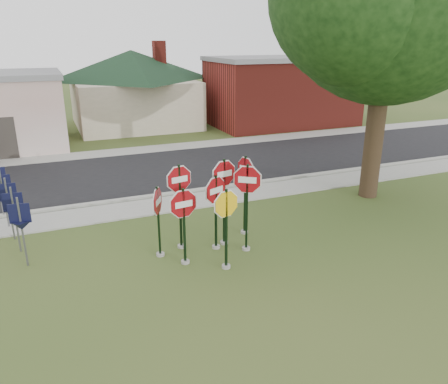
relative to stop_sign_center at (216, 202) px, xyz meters
name	(u,v)px	position (x,y,z in m)	size (l,w,h in m)	color
ground	(229,273)	(-0.20, -1.50, -1.47)	(120.00, 120.00, 0.00)	#324B1C
sidewalk_near	(172,204)	(-0.20, 4.00, -1.44)	(60.00, 1.60, 0.06)	gray
road	(146,172)	(-0.20, 8.50, -1.45)	(60.00, 7.00, 0.04)	black
sidewalk_far	(128,151)	(-0.20, 12.80, -1.44)	(60.00, 1.60, 0.06)	gray
curb	(165,195)	(-0.20, 5.00, -1.40)	(60.00, 0.20, 0.14)	gray
stop_sign_center	(216,202)	(0.00, 0.00, 0.00)	(1.02, 0.46, 2.39)	gray
stop_sign_yellow	(226,219)	(-0.18, -1.22, -0.03)	(1.01, 0.24, 2.38)	gray
stop_sign_left	(184,216)	(-1.14, -0.54, -0.05)	(1.09, 0.24, 2.32)	gray
stop_sign_right	(247,195)	(0.79, -0.44, 0.27)	(0.93, 0.64, 2.75)	gray
stop_sign_back_right	(224,189)	(0.34, 0.18, 0.29)	(1.07, 0.25, 2.78)	gray
stop_sign_back_left	(180,195)	(-0.94, 0.43, 0.22)	(1.07, 0.24, 2.69)	gray
stop_sign_far_right	(245,185)	(1.24, 0.65, 0.18)	(0.28, 0.98, 2.66)	gray
stop_sign_far_left	(158,213)	(-1.67, 0.16, -0.13)	(0.54, 0.94, 2.22)	gray
route_sign_row	(8,202)	(-5.60, 3.00, -0.24)	(1.43, 4.63, 2.00)	#59595E
building_house	(132,73)	(1.80, 20.50, 2.18)	(11.60, 11.60, 6.20)	beige
building_brick	(282,91)	(11.80, 17.00, 0.94)	(10.20, 6.20, 4.75)	maroon
bg_tree_right	(338,43)	(21.80, 24.50, 4.11)	(5.60, 5.60, 8.40)	black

